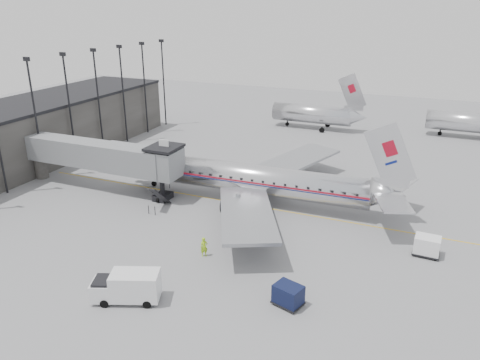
% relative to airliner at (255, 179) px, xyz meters
% --- Properties ---
extents(ground, '(160.00, 160.00, 0.00)m').
position_rel_airliner_xyz_m(ground, '(-0.67, -7.23, -2.69)').
color(ground, slate).
rests_on(ground, ground).
extents(terminal, '(12.00, 46.00, 8.00)m').
position_rel_airliner_xyz_m(terminal, '(-34.67, 2.77, 1.31)').
color(terminal, '#34322F').
rests_on(terminal, ground).
extents(apron_line, '(60.00, 0.15, 0.01)m').
position_rel_airliner_xyz_m(apron_line, '(2.33, -1.23, -2.68)').
color(apron_line, gold).
rests_on(apron_line, ground).
extents(jet_bridge, '(21.00, 6.20, 7.10)m').
position_rel_airliner_xyz_m(jet_bridge, '(-17.34, -3.56, 1.49)').
color(jet_bridge, slate).
rests_on(jet_bridge, ground).
extents(floodlight_masts, '(0.90, 42.25, 15.25)m').
position_rel_airliner_xyz_m(floodlight_masts, '(-28.17, 5.77, 5.68)').
color(floodlight_masts, black).
rests_on(floodlight_masts, ground).
extents(distant_aircraft_near, '(16.39, 3.20, 10.26)m').
position_rel_airliner_xyz_m(distant_aircraft_near, '(-2.47, 34.77, 0.05)').
color(distant_aircraft_near, silver).
rests_on(distant_aircraft_near, ground).
extents(distant_aircraft_mid, '(16.39, 3.20, 10.26)m').
position_rel_airliner_xyz_m(distant_aircraft_mid, '(23.53, 38.77, 0.05)').
color(distant_aircraft_mid, silver).
rests_on(distant_aircraft_mid, ground).
extents(airliner, '(33.76, 31.27, 10.67)m').
position_rel_airliner_xyz_m(airliner, '(0.00, 0.00, 0.00)').
color(airliner, silver).
rests_on(airliner, ground).
extents(service_van, '(5.48, 3.71, 2.41)m').
position_rel_airliner_xyz_m(service_van, '(-2.02, -21.48, -1.42)').
color(service_van, silver).
rests_on(service_van, ground).
extents(baggage_cart_navy, '(2.52, 2.19, 1.68)m').
position_rel_airliner_xyz_m(baggage_cart_navy, '(9.43, -17.23, -1.79)').
color(baggage_cart_navy, black).
rests_on(baggage_cart_navy, ground).
extents(baggage_cart_white, '(2.37, 1.86, 1.80)m').
position_rel_airliner_xyz_m(baggage_cart_white, '(18.64, -5.23, -1.73)').
color(baggage_cart_white, white).
rests_on(baggage_cart_white, ground).
extents(ramp_worker, '(0.79, 0.76, 1.82)m').
position_rel_airliner_xyz_m(ramp_worker, '(0.31, -13.23, -1.78)').
color(ramp_worker, '#9DD318').
rests_on(ramp_worker, ground).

